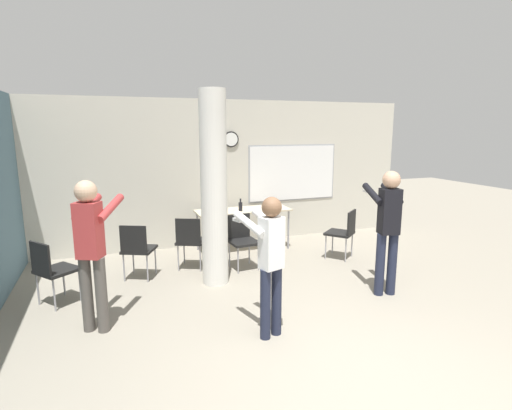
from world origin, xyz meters
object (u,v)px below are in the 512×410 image
object	(u,v)px
chair_table_left	(190,239)
chair_by_left_wall	(52,268)
chair_near_pillar	(137,247)
chair_table_front	(242,237)
chair_mid_room	(344,230)
person_watching_back	(91,244)
person_playing_front	(270,256)
folding_table	(243,212)
bottle_on_table	(241,206)
person_playing_side	(388,223)

from	to	relation	value
chair_table_left	chair_by_left_wall	bearing A→B (deg)	-159.19
chair_by_left_wall	chair_near_pillar	bearing A→B (deg)	26.92
chair_table_front	chair_mid_room	bearing A→B (deg)	-5.77
person_watching_back	person_playing_front	size ratio (longest dim) A/B	1.10
folding_table	chair_table_left	world-z (taller)	chair_table_left
chair_by_left_wall	person_watching_back	distance (m)	1.15
bottle_on_table	person_playing_side	size ratio (longest dim) A/B	0.13
folding_table	person_watching_back	xyz separation A→B (m)	(-2.53, -2.34, 0.30)
folding_table	person_playing_side	world-z (taller)	person_playing_side
chair_by_left_wall	person_playing_front	world-z (taller)	person_playing_front
chair_table_left	bottle_on_table	bearing A→B (deg)	30.51
person_watching_back	person_playing_front	distance (m)	1.96
chair_table_left	chair_near_pillar	xyz separation A→B (m)	(-0.84, -0.18, 0.00)
chair_table_left	person_playing_front	bearing A→B (deg)	-80.62
person_playing_front	bottle_on_table	bearing A→B (deg)	77.74
person_playing_front	chair_by_left_wall	bearing A→B (deg)	144.21
chair_table_front	chair_table_left	bearing A→B (deg)	165.25
folding_table	person_playing_side	distance (m)	2.90
bottle_on_table	folding_table	bearing A→B (deg)	50.13
bottle_on_table	person_playing_front	xyz separation A→B (m)	(-0.66, -3.03, 0.06)
bottle_on_table	chair_by_left_wall	xyz separation A→B (m)	(-2.98, -1.36, -0.35)
chair_by_left_wall	person_playing_side	world-z (taller)	person_playing_side
person_watching_back	person_playing_front	xyz separation A→B (m)	(1.79, -0.79, -0.09)
folding_table	person_playing_front	bearing A→B (deg)	-103.34
chair_table_front	chair_near_pillar	world-z (taller)	same
chair_table_front	person_playing_side	bearing A→B (deg)	-48.23
chair_mid_room	person_playing_side	bearing A→B (deg)	-101.06
chair_mid_room	chair_near_pillar	size ratio (longest dim) A/B	1.00
chair_table_front	folding_table	bearing A→B (deg)	70.37
folding_table	chair_near_pillar	bearing A→B (deg)	-155.49
chair_mid_room	person_watching_back	bearing A→B (deg)	-163.03
chair_near_pillar	person_playing_front	distance (m)	2.58
bottle_on_table	chair_table_left	world-z (taller)	bottle_on_table
bottle_on_table	chair_table_left	size ratio (longest dim) A/B	0.26
chair_near_pillar	person_watching_back	bearing A→B (deg)	-111.14
chair_table_front	person_watching_back	bearing A→B (deg)	-147.43
bottle_on_table	chair_near_pillar	world-z (taller)	bottle_on_table
chair_mid_room	chair_by_left_wall	xyz separation A→B (m)	(-4.54, -0.34, 0.00)
chair_table_left	person_watching_back	bearing A→B (deg)	-130.73
bottle_on_table	person_watching_back	world-z (taller)	person_watching_back
chair_by_left_wall	person_playing_side	size ratio (longest dim) A/B	0.51
chair_mid_room	person_playing_front	world-z (taller)	person_playing_front
chair_mid_room	chair_table_front	bearing A→B (deg)	174.23
bottle_on_table	chair_table_front	bearing A→B (deg)	-106.67
bottle_on_table	person_playing_side	distance (m)	2.83
folding_table	chair_mid_room	size ratio (longest dim) A/B	2.02
chair_table_front	chair_near_pillar	xyz separation A→B (m)	(-1.64, 0.03, 0.00)
bottle_on_table	chair_near_pillar	xyz separation A→B (m)	(-1.89, -0.80, -0.35)
chair_table_front	person_playing_side	distance (m)	2.32
bottle_on_table	chair_by_left_wall	size ratio (longest dim) A/B	0.26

